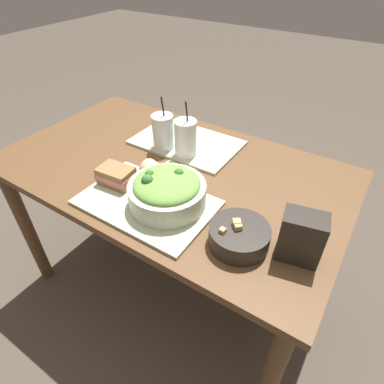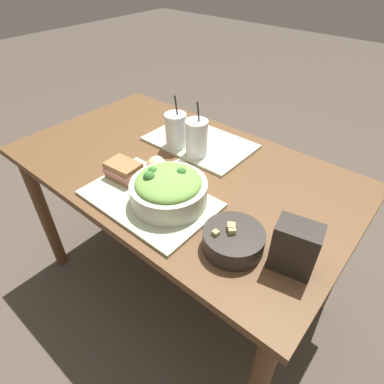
{
  "view_description": "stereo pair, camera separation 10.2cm",
  "coord_description": "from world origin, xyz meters",
  "px_view_note": "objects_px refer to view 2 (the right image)",
  "views": [
    {
      "loc": [
        0.65,
        -0.84,
        1.49
      ],
      "look_at": [
        0.22,
        -0.18,
        0.86
      ],
      "focal_mm": 30.0,
      "sensor_mm": 36.0,
      "label": 1
    },
    {
      "loc": [
        0.73,
        -0.78,
        1.49
      ],
      "look_at": [
        0.22,
        -0.18,
        0.86
      ],
      "focal_mm": 30.0,
      "sensor_mm": 36.0,
      "label": 2
    }
  ],
  "objects_px": {
    "drink_cup_dark": "(176,131)",
    "drink_cup_red": "(197,139)",
    "soup_bowl": "(233,239)",
    "salad_bowl": "(169,189)",
    "baguette_near": "(162,171)",
    "chip_bag": "(295,247)",
    "sandwich_near": "(124,170)",
    "napkin_folded": "(182,171)"
  },
  "relations": [
    {
      "from": "drink_cup_dark",
      "to": "drink_cup_red",
      "type": "xyz_separation_m",
      "value": [
        0.11,
        0.0,
        0.0
      ]
    },
    {
      "from": "soup_bowl",
      "to": "salad_bowl",
      "type": "bearing_deg",
      "value": 175.39
    },
    {
      "from": "baguette_near",
      "to": "chip_bag",
      "type": "distance_m",
      "value": 0.55
    },
    {
      "from": "soup_bowl",
      "to": "chip_bag",
      "type": "distance_m",
      "value": 0.17
    },
    {
      "from": "sandwich_near",
      "to": "chip_bag",
      "type": "xyz_separation_m",
      "value": [
        0.66,
        0.03,
        0.03
      ]
    },
    {
      "from": "drink_cup_red",
      "to": "sandwich_near",
      "type": "bearing_deg",
      "value": -108.65
    },
    {
      "from": "sandwich_near",
      "to": "chip_bag",
      "type": "height_order",
      "value": "chip_bag"
    },
    {
      "from": "drink_cup_red",
      "to": "salad_bowl",
      "type": "bearing_deg",
      "value": -67.35
    },
    {
      "from": "drink_cup_dark",
      "to": "chip_bag",
      "type": "height_order",
      "value": "drink_cup_dark"
    },
    {
      "from": "soup_bowl",
      "to": "baguette_near",
      "type": "height_order",
      "value": "baguette_near"
    },
    {
      "from": "soup_bowl",
      "to": "sandwich_near",
      "type": "bearing_deg",
      "value": 178.26
    },
    {
      "from": "soup_bowl",
      "to": "baguette_near",
      "type": "bearing_deg",
      "value": 165.8
    },
    {
      "from": "salad_bowl",
      "to": "drink_cup_red",
      "type": "relative_size",
      "value": 1.11
    },
    {
      "from": "baguette_near",
      "to": "napkin_folded",
      "type": "bearing_deg",
      "value": 12.64
    },
    {
      "from": "soup_bowl",
      "to": "napkin_folded",
      "type": "distance_m",
      "value": 0.43
    },
    {
      "from": "soup_bowl",
      "to": "sandwich_near",
      "type": "height_order",
      "value": "soup_bowl"
    },
    {
      "from": "salad_bowl",
      "to": "chip_bag",
      "type": "xyz_separation_m",
      "value": [
        0.44,
        0.03,
        0.01
      ]
    },
    {
      "from": "baguette_near",
      "to": "drink_cup_red",
      "type": "xyz_separation_m",
      "value": [
        -0.02,
        0.22,
        0.03
      ]
    },
    {
      "from": "drink_cup_red",
      "to": "soup_bowl",
      "type": "bearing_deg",
      "value": -38.28
    },
    {
      "from": "salad_bowl",
      "to": "drink_cup_red",
      "type": "distance_m",
      "value": 0.32
    },
    {
      "from": "soup_bowl",
      "to": "drink_cup_dark",
      "type": "xyz_separation_m",
      "value": [
        -0.51,
        0.32,
        0.05
      ]
    },
    {
      "from": "baguette_near",
      "to": "chip_bag",
      "type": "height_order",
      "value": "chip_bag"
    },
    {
      "from": "sandwich_near",
      "to": "baguette_near",
      "type": "height_order",
      "value": "baguette_near"
    },
    {
      "from": "baguette_near",
      "to": "soup_bowl",
      "type": "bearing_deg",
      "value": -86.74
    },
    {
      "from": "sandwich_near",
      "to": "drink_cup_red",
      "type": "xyz_separation_m",
      "value": [
        0.1,
        0.3,
        0.04
      ]
    },
    {
      "from": "sandwich_near",
      "to": "chip_bag",
      "type": "distance_m",
      "value": 0.66
    },
    {
      "from": "napkin_folded",
      "to": "salad_bowl",
      "type": "bearing_deg",
      "value": -60.95
    },
    {
      "from": "salad_bowl",
      "to": "sandwich_near",
      "type": "distance_m",
      "value": 0.23
    },
    {
      "from": "soup_bowl",
      "to": "napkin_folded",
      "type": "bearing_deg",
      "value": 152.06
    },
    {
      "from": "salad_bowl",
      "to": "baguette_near",
      "type": "height_order",
      "value": "salad_bowl"
    },
    {
      "from": "soup_bowl",
      "to": "drink_cup_dark",
      "type": "relative_size",
      "value": 0.8
    },
    {
      "from": "baguette_near",
      "to": "drink_cup_red",
      "type": "bearing_deg",
      "value": 21.48
    },
    {
      "from": "salad_bowl",
      "to": "soup_bowl",
      "type": "height_order",
      "value": "salad_bowl"
    },
    {
      "from": "chip_bag",
      "to": "drink_cup_red",
      "type": "bearing_deg",
      "value": 142.23
    },
    {
      "from": "soup_bowl",
      "to": "drink_cup_red",
      "type": "xyz_separation_m",
      "value": [
        -0.4,
        0.32,
        0.05
      ]
    },
    {
      "from": "napkin_folded",
      "to": "chip_bag",
      "type": "bearing_deg",
      "value": -15.8
    },
    {
      "from": "soup_bowl",
      "to": "drink_cup_dark",
      "type": "height_order",
      "value": "drink_cup_dark"
    },
    {
      "from": "salad_bowl",
      "to": "drink_cup_dark",
      "type": "distance_m",
      "value": 0.38
    },
    {
      "from": "drink_cup_dark",
      "to": "napkin_folded",
      "type": "relative_size",
      "value": 1.5
    },
    {
      "from": "drink_cup_dark",
      "to": "napkin_folded",
      "type": "distance_m",
      "value": 0.2
    },
    {
      "from": "salad_bowl",
      "to": "baguette_near",
      "type": "relative_size",
      "value": 2.11
    },
    {
      "from": "drink_cup_red",
      "to": "napkin_folded",
      "type": "xyz_separation_m",
      "value": [
        0.02,
        -0.12,
        -0.08
      ]
    }
  ]
}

